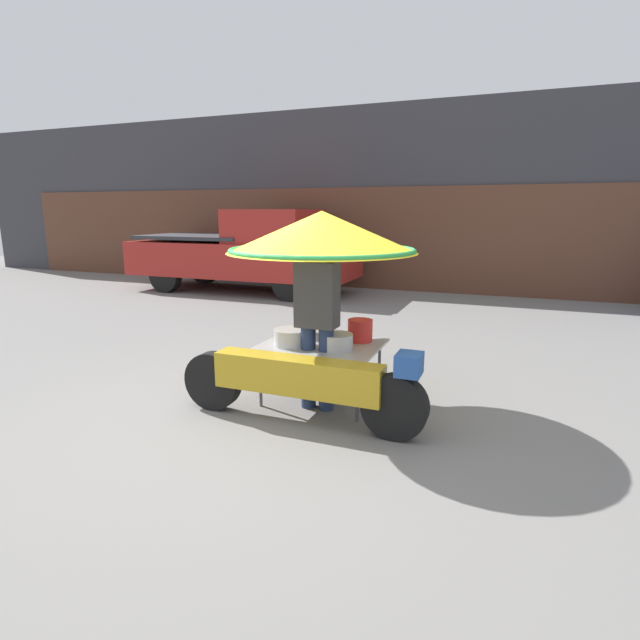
% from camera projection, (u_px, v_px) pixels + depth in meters
% --- Properties ---
extents(ground_plane, '(36.00, 36.00, 0.00)m').
position_uv_depth(ground_plane, '(265.00, 417.00, 4.59)').
color(ground_plane, slate).
extents(shopfront_building, '(28.00, 2.06, 4.24)m').
position_uv_depth(shopfront_building, '(433.00, 200.00, 12.19)').
color(shopfront_building, '#38383D').
rests_on(shopfront_building, ground).
extents(vendor_motorcycle_cart, '(2.31, 1.80, 1.86)m').
position_uv_depth(vendor_motorcycle_cart, '(320.00, 259.00, 4.65)').
color(vendor_motorcycle_cart, black).
rests_on(vendor_motorcycle_cart, ground).
extents(vendor_person, '(0.38, 0.22, 1.62)m').
position_uv_depth(vendor_person, '(317.00, 316.00, 4.61)').
color(vendor_person, navy).
rests_on(vendor_person, ground).
extents(pickup_truck, '(5.31, 1.85, 1.89)m').
position_uv_depth(pickup_truck, '(247.00, 252.00, 11.52)').
color(pickup_truck, black).
rests_on(pickup_truck, ground).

